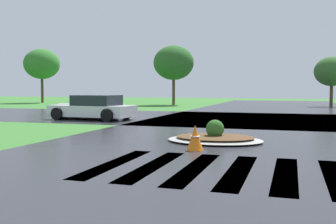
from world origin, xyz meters
name	(u,v)px	position (x,y,z in m)	size (l,w,h in m)	color
asphalt_roadway	(243,141)	(0.00, 10.00, 0.00)	(11.76, 80.00, 0.01)	#2B2B30
asphalt_cross_road	(263,119)	(0.00, 18.74, 0.00)	(90.00, 10.58, 0.01)	#2B2B30
crosswalk_stripes	(216,170)	(0.00, 5.52, 0.00)	(4.95, 3.44, 0.01)	white
median_island	(215,138)	(-0.80, 9.58, 0.13)	(2.94, 2.26, 0.68)	#9E9B93
car_white_sedan	(93,108)	(-8.47, 16.00, 0.60)	(4.53, 2.45, 1.28)	silver
drainage_pipe_stack	(87,111)	(-8.94, 16.22, 0.41)	(3.43, 0.84, 0.82)	#9E9B93
traffic_cone	(195,138)	(-0.99, 7.78, 0.33)	(0.43, 0.43, 0.68)	orange
background_treeline	(210,63)	(-6.17, 34.73, 3.99)	(48.01, 4.72, 5.96)	#4C3823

